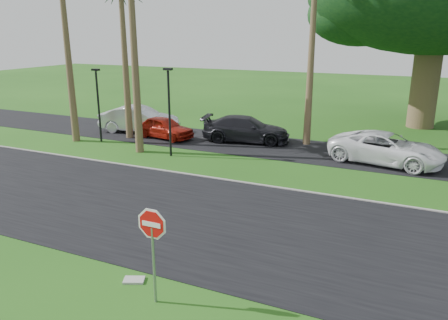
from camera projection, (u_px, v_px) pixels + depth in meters
ground at (195, 246)px, 13.62m from camera, size 120.00×120.00×0.00m
road at (222, 221)px, 15.37m from camera, size 120.00×8.00×0.02m
parking_strip at (300, 150)px, 24.53m from camera, size 120.00×5.00×0.02m
curb at (261, 185)px, 18.90m from camera, size 120.00×0.12×0.06m
stop_sign_near at (153, 237)px, 10.30m from camera, size 1.05×0.07×2.62m
streetlight_left at (98, 100)px, 25.77m from camera, size 0.45×0.25×4.34m
streetlight_right at (169, 107)px, 22.67m from camera, size 0.45×0.25×4.64m
car_silver at (139, 120)px, 28.64m from camera, size 5.36×2.65×1.69m
car_red at (164, 128)px, 27.09m from camera, size 4.10×2.20×1.33m
car_dark at (246, 129)px, 26.22m from camera, size 5.55×3.10×1.52m
car_minivan at (386, 149)px, 21.86m from camera, size 5.93×3.49×1.55m
utility_slab at (134, 280)px, 11.69m from camera, size 0.64×0.54×0.06m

